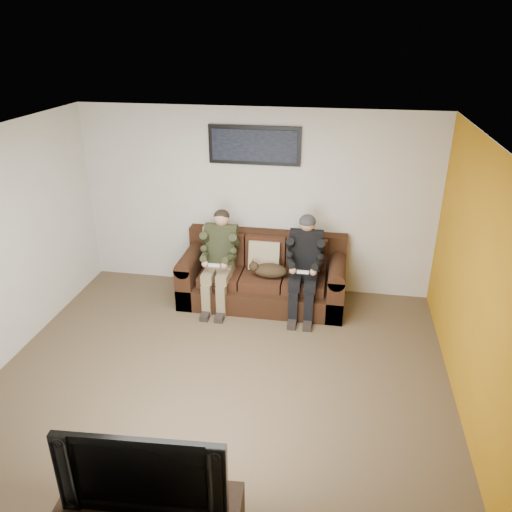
% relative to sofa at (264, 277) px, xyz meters
% --- Properties ---
extents(floor, '(5.00, 5.00, 0.00)m').
position_rel_sofa_xyz_m(floor, '(-0.18, -1.83, -0.35)').
color(floor, brown).
rests_on(floor, ground).
extents(ceiling, '(5.00, 5.00, 0.00)m').
position_rel_sofa_xyz_m(ceiling, '(-0.18, -1.83, 2.25)').
color(ceiling, silver).
rests_on(ceiling, ground).
extents(wall_back, '(5.00, 0.00, 5.00)m').
position_rel_sofa_xyz_m(wall_back, '(-0.18, 0.42, 0.95)').
color(wall_back, beige).
rests_on(wall_back, ground).
extents(wall_front, '(5.00, 0.00, 5.00)m').
position_rel_sofa_xyz_m(wall_front, '(-0.18, -4.08, 0.95)').
color(wall_front, beige).
rests_on(wall_front, ground).
extents(wall_right, '(0.00, 4.50, 4.50)m').
position_rel_sofa_xyz_m(wall_right, '(2.32, -1.83, 0.95)').
color(wall_right, beige).
rests_on(wall_right, ground).
extents(accent_wall_right, '(0.00, 4.50, 4.50)m').
position_rel_sofa_xyz_m(accent_wall_right, '(2.31, -1.83, 0.95)').
color(accent_wall_right, '#BE7F13').
rests_on(accent_wall_right, ground).
extents(sofa, '(2.25, 0.97, 0.92)m').
position_rel_sofa_xyz_m(sofa, '(0.00, 0.00, 0.00)').
color(sofa, black).
rests_on(sofa, ground).
extents(throw_pillow, '(0.43, 0.20, 0.42)m').
position_rel_sofa_xyz_m(throw_pillow, '(0.00, 0.04, 0.31)').
color(throw_pillow, tan).
rests_on(throw_pillow, sofa).
extents(throw_blanket, '(0.46, 0.22, 0.08)m').
position_rel_sofa_xyz_m(throw_blanket, '(-0.68, 0.28, 0.57)').
color(throw_blanket, tan).
rests_on(throw_blanket, sofa).
extents(person_left, '(0.51, 0.87, 1.31)m').
position_rel_sofa_xyz_m(person_left, '(-0.58, -0.19, 0.39)').
color(person_left, '#826F51').
rests_on(person_left, sofa).
extents(person_right, '(0.51, 0.86, 1.31)m').
position_rel_sofa_xyz_m(person_right, '(0.58, -0.19, 0.39)').
color(person_right, black).
rests_on(person_right, sofa).
extents(cat, '(0.66, 0.26, 0.24)m').
position_rel_sofa_xyz_m(cat, '(0.10, -0.19, 0.20)').
color(cat, '#44311B').
rests_on(cat, sofa).
extents(framed_poster, '(1.25, 0.05, 0.52)m').
position_rel_sofa_xyz_m(framed_poster, '(-0.20, 0.39, 1.75)').
color(framed_poster, black).
rests_on(framed_poster, wall_back).
extents(television, '(1.20, 0.24, 0.68)m').
position_rel_sofa_xyz_m(television, '(-0.23, -3.78, 0.41)').
color(television, black).
rests_on(television, tv_stand).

